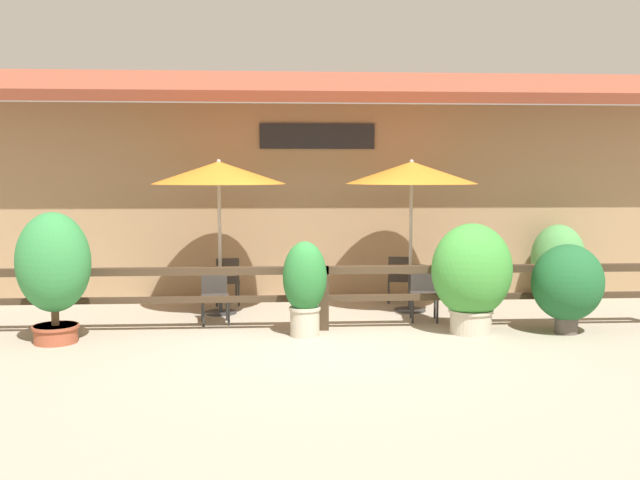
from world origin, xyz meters
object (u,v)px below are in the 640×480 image
object	(u,v)px
dining_table_near	(220,278)
dining_table_middle	(410,276)
chair_near_wallside	(227,279)
potted_plant_corner_fern	(558,259)
potted_plant_broad_leaf	(54,268)
patio_umbrella_middle	(412,173)
patio_umbrella_near	(219,173)
chair_near_streetside	(215,293)
potted_plant_small_flowering	(568,284)
chair_middle_wallside	(400,277)
chair_middle_streetside	(424,291)
potted_plant_entrance_palm	(472,274)
potted_plant_tall_tropical	(305,285)

from	to	relation	value
dining_table_near	dining_table_middle	size ratio (longest dim) A/B	1.00
chair_near_wallside	potted_plant_corner_fern	world-z (taller)	potted_plant_corner_fern
dining_table_near	chair_near_wallside	size ratio (longest dim) A/B	1.14
potted_plant_broad_leaf	patio_umbrella_middle	bearing A→B (deg)	20.13
dining_table_near	potted_plant_broad_leaf	distance (m)	2.88
patio_umbrella_near	chair_near_streetside	distance (m)	1.99
chair_near_wallside	dining_table_middle	world-z (taller)	chair_near_wallside
patio_umbrella_middle	potted_plant_small_flowering	world-z (taller)	patio_umbrella_middle
dining_table_middle	potted_plant_broad_leaf	xyz separation A→B (m)	(-5.28, -1.93, 0.45)
patio_umbrella_middle	chair_near_wallside	bearing A→B (deg)	166.88
chair_near_wallside	potted_plant_corner_fern	distance (m)	6.14
chair_near_streetside	dining_table_middle	distance (m)	3.30
dining_table_near	chair_near_wallside	world-z (taller)	chair_near_wallside
patio_umbrella_middle	potted_plant_broad_leaf	world-z (taller)	patio_umbrella_middle
chair_middle_wallside	dining_table_near	bearing A→B (deg)	23.37
chair_middle_streetside	potted_plant_corner_fern	xyz separation A→B (m)	(2.93, 1.89, 0.24)
dining_table_middle	potted_plant_entrance_palm	world-z (taller)	potted_plant_entrance_palm
patio_umbrella_near	potted_plant_entrance_palm	world-z (taller)	patio_umbrella_near
patio_umbrella_near	patio_umbrella_middle	bearing A→B (deg)	0.30
chair_near_streetside	potted_plant_small_flowering	xyz separation A→B (m)	(5.15, -1.06, 0.26)
potted_plant_corner_fern	potted_plant_tall_tropical	bearing A→B (deg)	-149.25
patio_umbrella_near	potted_plant_small_flowering	xyz separation A→B (m)	(5.12, -1.80, -1.59)
chair_middle_wallside	potted_plant_tall_tropical	world-z (taller)	potted_plant_tall_tropical
dining_table_near	potted_plant_tall_tropical	size ratio (longest dim) A/B	0.71
chair_middle_wallside	chair_middle_streetside	bearing A→B (deg)	104.07
patio_umbrella_near	dining_table_near	xyz separation A→B (m)	(0.00, 0.00, -1.73)
potted_plant_tall_tropical	chair_middle_wallside	bearing A→B (deg)	54.24
chair_near_wallside	potted_plant_entrance_palm	size ratio (longest dim) A/B	0.53
patio_umbrella_middle	potted_plant_entrance_palm	distance (m)	2.32
patio_umbrella_near	potted_plant_broad_leaf	xyz separation A→B (m)	(-2.10, -1.92, -1.28)
potted_plant_corner_fern	dining_table_near	bearing A→B (deg)	-169.41
dining_table_middle	potted_plant_corner_fern	bearing A→B (deg)	20.77
patio_umbrella_middle	chair_middle_wallside	bearing A→B (deg)	93.65
chair_middle_streetside	potted_plant_broad_leaf	bearing A→B (deg)	-160.60
patio_umbrella_middle	potted_plant_entrance_palm	size ratio (longest dim) A/B	1.59
chair_near_streetside	chair_near_wallside	bearing A→B (deg)	78.50
chair_near_wallside	patio_umbrella_middle	bearing A→B (deg)	157.42
potted_plant_small_flowering	potted_plant_corner_fern	size ratio (longest dim) A/B	0.95
chair_near_wallside	potted_plant_broad_leaf	xyz separation A→B (m)	(-2.16, -2.66, 0.57)
chair_near_wallside	potted_plant_broad_leaf	size ratio (longest dim) A/B	0.47
potted_plant_entrance_palm	potted_plant_corner_fern	xyz separation A→B (m)	(2.44, 2.86, -0.15)
chair_near_wallside	chair_middle_wallside	distance (m)	3.07
potted_plant_tall_tropical	potted_plant_corner_fern	size ratio (longest dim) A/B	0.99
chair_middle_streetside	potted_plant_small_flowering	bearing A→B (deg)	-22.53
chair_near_streetside	potted_plant_entrance_palm	size ratio (longest dim) A/B	0.53
potted_plant_tall_tropical	potted_plant_small_flowering	world-z (taller)	potted_plant_tall_tropical
chair_near_streetside	potted_plant_tall_tropical	distance (m)	1.70
chair_middle_wallside	potted_plant_broad_leaf	bearing A→B (deg)	36.73
potted_plant_entrance_palm	chair_near_streetside	bearing A→B (deg)	165.67
potted_plant_tall_tropical	patio_umbrella_near	bearing A→B (deg)	127.39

